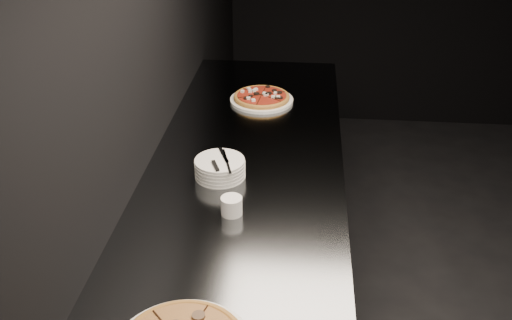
# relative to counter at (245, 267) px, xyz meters

# --- Properties ---
(wall_left) EXTENTS (0.02, 5.00, 2.80)m
(wall_left) POSITION_rel_counter_xyz_m (-0.37, 0.00, 0.94)
(wall_left) COLOR black
(wall_left) RESTS_ON floor
(counter) EXTENTS (0.74, 2.44, 0.92)m
(counter) POSITION_rel_counter_xyz_m (0.00, 0.00, 0.00)
(counter) COLOR #56595D
(counter) RESTS_ON floor
(pizza_tomato) EXTENTS (0.35, 0.35, 0.03)m
(pizza_tomato) POSITION_rel_counter_xyz_m (0.01, 0.66, 0.48)
(pizza_tomato) COLOR white
(pizza_tomato) RESTS_ON counter
(plate_stack) EXTENTS (0.18, 0.18, 0.07)m
(plate_stack) POSITION_rel_counter_xyz_m (-0.08, -0.05, 0.49)
(plate_stack) COLOR white
(plate_stack) RESTS_ON counter
(cutlery) EXTENTS (0.07, 0.19, 0.01)m
(cutlery) POSITION_rel_counter_xyz_m (-0.08, -0.06, 0.53)
(cutlery) COLOR silver
(cutlery) RESTS_ON plate_stack
(ramekin) EXTENTS (0.07, 0.07, 0.06)m
(ramekin) POSITION_rel_counter_xyz_m (-0.01, -0.28, 0.49)
(ramekin) COLOR white
(ramekin) RESTS_ON counter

